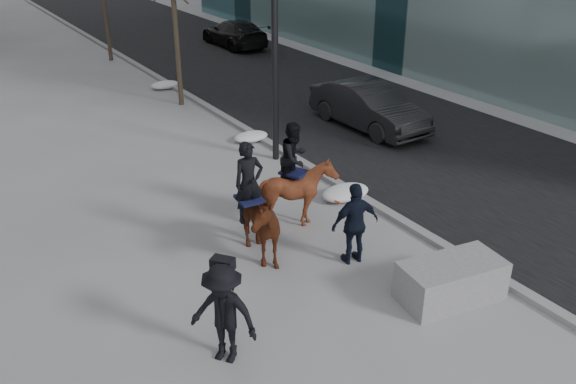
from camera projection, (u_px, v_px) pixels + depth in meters
ground at (321, 284)px, 11.86m from camera, size 120.00×120.00×0.00m
road at (320, 100)px, 22.87m from camera, size 8.00×90.00×0.01m
curb at (224, 117)px, 20.91m from camera, size 0.25×90.00×0.12m
planter at (451, 281)px, 11.27m from camera, size 2.04×1.23×0.77m
car_near at (369, 106)px, 19.75m from camera, size 1.70×4.52×1.47m
car_far at (234, 33)px, 31.11m from camera, size 1.89×4.64×1.35m
tree_near at (176, 35)px, 21.30m from camera, size 1.20×1.20×5.05m
tree_far at (105, 12)px, 27.71m from camera, size 1.20×1.20×4.41m
mounted_left at (253, 217)px, 12.38m from camera, size 1.06×2.01×2.50m
mounted_right at (297, 185)px, 13.66m from camera, size 1.74×1.83×2.43m
feeder at (355, 224)px, 12.24m from camera, size 1.09×0.94×1.75m
camera_crew at (224, 313)px, 9.55m from camera, size 1.21×1.30×1.75m
snow_piles at (250, 136)px, 18.92m from camera, size 1.30×12.61×0.33m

